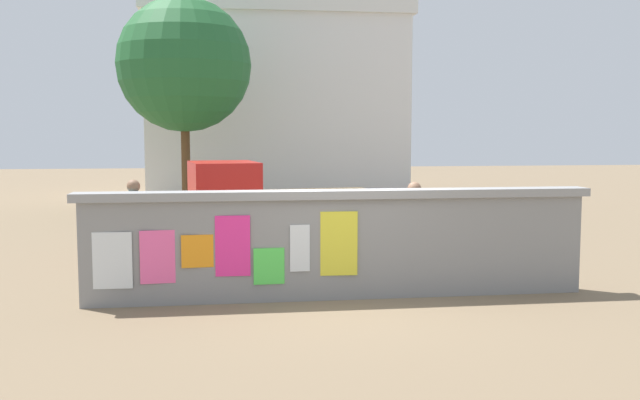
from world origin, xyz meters
TOP-DOWN VIEW (x-y plane):
  - ground at (0.00, 8.00)m, footprint 60.00×60.00m
  - poster_wall at (-0.01, -0.00)m, footprint 7.47×0.42m
  - auto_rickshaw_truck at (-0.67, 3.56)m, footprint 3.78×2.01m
  - motorcycle at (2.80, 1.99)m, footprint 1.90×0.56m
  - bicycle_near at (2.92, 5.28)m, footprint 1.69×0.47m
  - person_walking at (-3.14, 2.08)m, footprint 0.46×0.46m
  - person_bystander at (1.36, 0.91)m, footprint 0.41×0.41m
  - tree_roadside at (-2.75, 11.50)m, footprint 3.97×3.97m
  - building_background at (0.39, 17.74)m, footprint 9.69×6.21m

SIDE VIEW (x-z plane):
  - ground at x=0.00m, z-range 0.00..0.00m
  - bicycle_near at x=2.92m, z-range -0.11..0.84m
  - motorcycle at x=2.80m, z-range 0.03..0.90m
  - poster_wall at x=-0.01m, z-range 0.02..1.60m
  - auto_rickshaw_truck at x=-0.67m, z-range -0.02..1.83m
  - person_walking at x=-3.14m, z-range 0.18..1.80m
  - person_bystander at x=1.36m, z-range 0.18..1.80m
  - building_background at x=0.39m, z-range 0.02..7.10m
  - tree_roadside at x=-2.75m, z-range 1.19..7.56m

